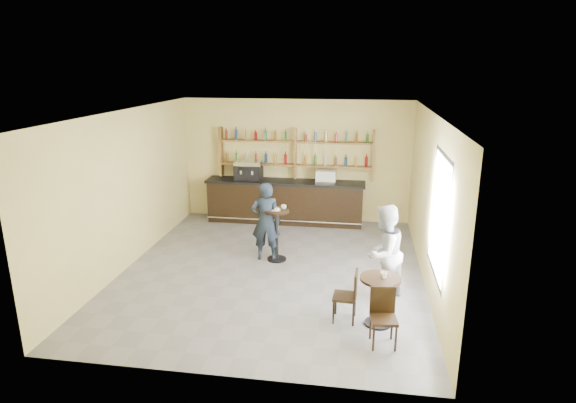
# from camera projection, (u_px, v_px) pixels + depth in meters

# --- Properties ---
(floor) EXTENTS (7.00, 7.00, 0.00)m
(floor) POSITION_uv_depth(u_px,v_px,m) (272.00, 270.00, 9.84)
(floor) COLOR slate
(floor) RESTS_ON ground
(ceiling) EXTENTS (7.00, 7.00, 0.00)m
(ceiling) POSITION_uv_depth(u_px,v_px,m) (271.00, 112.00, 8.95)
(ceiling) COLOR white
(ceiling) RESTS_ON wall_back
(wall_back) EXTENTS (7.00, 0.00, 7.00)m
(wall_back) POSITION_uv_depth(u_px,v_px,m) (296.00, 161.00, 12.72)
(wall_back) COLOR #E2D380
(wall_back) RESTS_ON floor
(wall_front) EXTENTS (7.00, 0.00, 7.00)m
(wall_front) POSITION_uv_depth(u_px,v_px,m) (221.00, 267.00, 6.07)
(wall_front) COLOR #E2D380
(wall_front) RESTS_ON floor
(wall_left) EXTENTS (0.00, 7.00, 7.00)m
(wall_left) POSITION_uv_depth(u_px,v_px,m) (128.00, 189.00, 9.83)
(wall_left) COLOR #E2D380
(wall_left) RESTS_ON floor
(wall_right) EXTENTS (0.00, 7.00, 7.00)m
(wall_right) POSITION_uv_depth(u_px,v_px,m) (430.00, 202.00, 8.96)
(wall_right) COLOR #E2D380
(wall_right) RESTS_ON floor
(window_pane) EXTENTS (0.00, 2.00, 2.00)m
(window_pane) POSITION_uv_depth(u_px,v_px,m) (439.00, 216.00, 7.79)
(window_pane) COLOR white
(window_pane) RESTS_ON wall_right
(window_frame) EXTENTS (0.04, 1.70, 2.10)m
(window_frame) POSITION_uv_depth(u_px,v_px,m) (439.00, 216.00, 7.79)
(window_frame) COLOR black
(window_frame) RESTS_ON wall_right
(shelf_unit) EXTENTS (4.00, 0.26, 1.40)m
(shelf_unit) POSITION_uv_depth(u_px,v_px,m) (295.00, 154.00, 12.54)
(shelf_unit) COLOR brown
(shelf_unit) RESTS_ON wall_back
(liquor_bottles) EXTENTS (3.68, 0.10, 1.00)m
(liquor_bottles) POSITION_uv_depth(u_px,v_px,m) (295.00, 147.00, 12.49)
(liquor_bottles) COLOR #8C5919
(liquor_bottles) RESTS_ON shelf_unit
(bar_counter) EXTENTS (4.15, 0.81, 1.12)m
(bar_counter) POSITION_uv_depth(u_px,v_px,m) (285.00, 201.00, 12.71)
(bar_counter) COLOR black
(bar_counter) RESTS_ON floor
(espresso_machine) EXTENTS (0.71, 0.48, 0.50)m
(espresso_machine) POSITION_uv_depth(u_px,v_px,m) (249.00, 170.00, 12.63)
(espresso_machine) COLOR black
(espresso_machine) RESTS_ON bar_counter
(pastry_case) EXTENTS (0.53, 0.43, 0.31)m
(pastry_case) POSITION_uv_depth(u_px,v_px,m) (326.00, 176.00, 12.36)
(pastry_case) COLOR silver
(pastry_case) RESTS_ON bar_counter
(pedestal_table) EXTENTS (0.55, 0.55, 1.12)m
(pedestal_table) POSITION_uv_depth(u_px,v_px,m) (277.00, 235.00, 10.23)
(pedestal_table) COLOR black
(pedestal_table) RESTS_ON floor
(napkin) EXTENTS (0.18, 0.18, 0.00)m
(napkin) POSITION_uv_depth(u_px,v_px,m) (276.00, 210.00, 10.07)
(napkin) COLOR white
(napkin) RESTS_ON pedestal_table
(donut) EXTENTS (0.16, 0.16, 0.04)m
(donut) POSITION_uv_depth(u_px,v_px,m) (277.00, 209.00, 10.05)
(donut) COLOR gold
(donut) RESTS_ON napkin
(cup_pedestal) EXTENTS (0.13, 0.13, 0.09)m
(cup_pedestal) POSITION_uv_depth(u_px,v_px,m) (284.00, 207.00, 10.13)
(cup_pedestal) COLOR white
(cup_pedestal) RESTS_ON pedestal_table
(man_main) EXTENTS (0.66, 0.47, 1.71)m
(man_main) POSITION_uv_depth(u_px,v_px,m) (266.00, 221.00, 10.18)
(man_main) COLOR black
(man_main) RESTS_ON floor
(cafe_table) EXTENTS (0.82, 0.82, 0.82)m
(cafe_table) POSITION_uv_depth(u_px,v_px,m) (379.00, 301.00, 7.71)
(cafe_table) COLOR black
(cafe_table) RESTS_ON floor
(cup_cafe) EXTENTS (0.13, 0.13, 0.09)m
(cup_cafe) POSITION_uv_depth(u_px,v_px,m) (384.00, 275.00, 7.57)
(cup_cafe) COLOR white
(cup_cafe) RESTS_ON cafe_table
(chair_west) EXTENTS (0.40, 0.40, 0.87)m
(chair_west) POSITION_uv_depth(u_px,v_px,m) (345.00, 296.00, 7.83)
(chair_west) COLOR black
(chair_west) RESTS_ON floor
(chair_south) EXTENTS (0.43, 0.43, 0.88)m
(chair_south) POSITION_uv_depth(u_px,v_px,m) (384.00, 319.00, 7.12)
(chair_south) COLOR black
(chair_south) RESTS_ON floor
(patron_second) EXTENTS (1.04, 1.08, 1.75)m
(patron_second) POSITION_uv_depth(u_px,v_px,m) (384.00, 253.00, 8.44)
(patron_second) COLOR #A3A3A8
(patron_second) RESTS_ON floor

